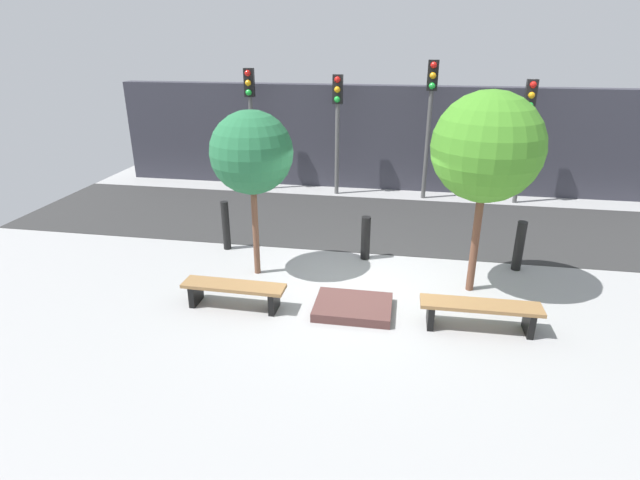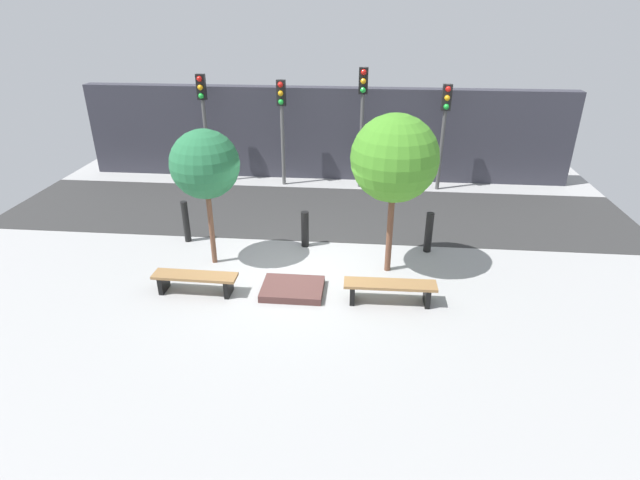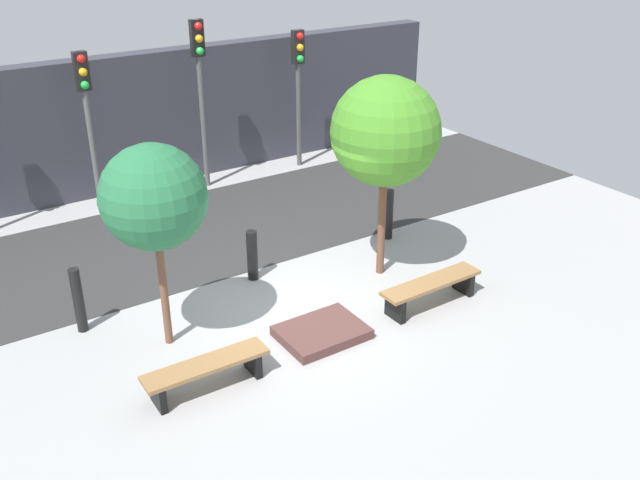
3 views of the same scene
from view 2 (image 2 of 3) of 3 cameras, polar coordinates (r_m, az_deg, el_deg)
The scene contains 15 objects.
ground_plane at distance 11.37m, azimuth -2.55°, elevation -3.79°, with size 18.00×18.00×0.00m, color #9A9A9A.
road_strip at distance 14.63m, azimuth -0.64°, elevation 3.29°, with size 18.00×4.01×0.01m, color #2F2F2F.
building_facade at distance 17.21m, azimuth 0.48°, elevation 12.07°, with size 16.20×0.50×3.04m, color #33333D.
bench_left at distance 10.81m, azimuth -14.07°, elevation -4.40°, with size 1.78×0.44×0.43m.
bench_right at distance 10.25m, azimuth 7.99°, elevation -5.48°, with size 1.88×0.45×0.45m.
planter_bed at distance 10.64m, azimuth -3.15°, elevation -5.60°, with size 1.29×0.98×0.16m, color #52332F.
tree_behind_left_bench at distance 11.18m, azimuth -13.03°, elevation 8.38°, with size 1.51×1.51×3.16m.
tree_behind_right_bench at distance 10.58m, azimuth 8.52°, elevation 9.16°, with size 1.85×1.85×3.57m.
bollard_far_left at distance 13.06m, azimuth -15.06°, elevation 2.05°, with size 0.16×0.16×1.08m, color black.
bollard_left at distance 12.39m, azimuth -1.73°, elevation 1.25°, with size 0.19×0.19×0.92m, color black.
bollard_center at distance 12.40m, azimuth 12.32°, elevation 0.86°, with size 0.19×0.19×1.01m, color black.
traffic_light_west at distance 16.87m, azimuth -13.19°, elevation 14.33°, with size 0.28×0.27×3.52m.
traffic_light_mid_west at distance 16.28m, azimuth -4.39°, elevation 14.19°, with size 0.28×0.27×3.38m.
traffic_light_mid_east at distance 16.01m, azimuth 4.87°, elevation 14.91°, with size 0.28×0.27×3.77m.
traffic_light_east at distance 16.24m, azimuth 14.05°, elevation 13.35°, with size 0.28×0.27×3.32m.
Camera 2 is at (1.43, -9.78, 5.62)m, focal length 28.00 mm.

